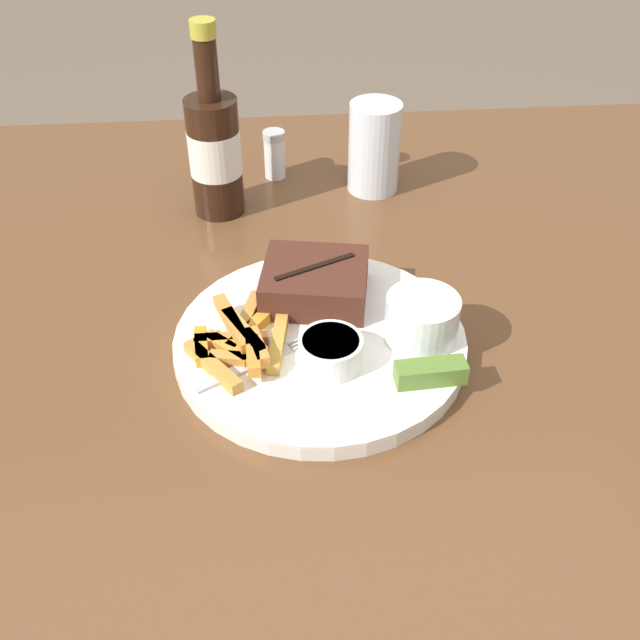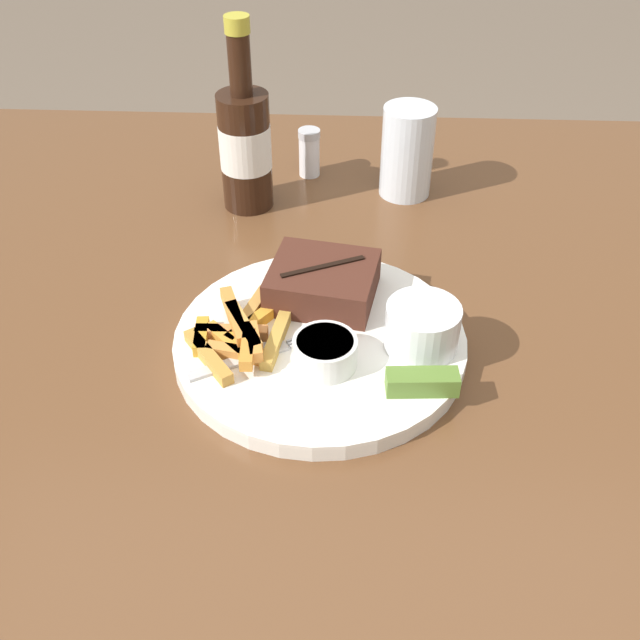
% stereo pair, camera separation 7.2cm
% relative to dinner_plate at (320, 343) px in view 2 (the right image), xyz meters
% --- Properties ---
extents(dining_table, '(1.27, 1.11, 0.73)m').
position_rel_dinner_plate_xyz_m(dining_table, '(0.00, 0.00, -0.08)').
color(dining_table, brown).
rests_on(dining_table, ground_plane).
extents(dinner_plate, '(0.29, 0.29, 0.02)m').
position_rel_dinner_plate_xyz_m(dinner_plate, '(0.00, 0.00, 0.00)').
color(dinner_plate, white).
rests_on(dinner_plate, dining_table).
extents(steak_portion, '(0.12, 0.11, 0.04)m').
position_rel_dinner_plate_xyz_m(steak_portion, '(-0.00, 0.06, 0.03)').
color(steak_portion, '#472319').
rests_on(steak_portion, dinner_plate).
extents(fries_pile, '(0.10, 0.14, 0.02)m').
position_rel_dinner_plate_xyz_m(fries_pile, '(-0.08, -0.01, 0.02)').
color(fries_pile, '#BD913C').
rests_on(fries_pile, dinner_plate).
extents(coleslaw_cup, '(0.07, 0.07, 0.05)m').
position_rel_dinner_plate_xyz_m(coleslaw_cup, '(0.10, -0.01, 0.03)').
color(coleslaw_cup, white).
rests_on(coleslaw_cup, dinner_plate).
extents(dipping_sauce_cup, '(0.06, 0.06, 0.03)m').
position_rel_dinner_plate_xyz_m(dipping_sauce_cup, '(0.01, -0.04, 0.03)').
color(dipping_sauce_cup, silver).
rests_on(dipping_sauce_cup, dinner_plate).
extents(pickle_spear, '(0.07, 0.03, 0.02)m').
position_rel_dinner_plate_xyz_m(pickle_spear, '(0.09, -0.07, 0.02)').
color(pickle_spear, '#567A2D').
rests_on(pickle_spear, dinner_plate).
extents(fork_utensil, '(0.12, 0.08, 0.00)m').
position_rel_dinner_plate_xyz_m(fork_utensil, '(-0.07, -0.04, 0.01)').
color(fork_utensil, '#B7B7BC').
rests_on(fork_utensil, dinner_plate).
extents(beer_bottle, '(0.06, 0.06, 0.24)m').
position_rel_dinner_plate_xyz_m(beer_bottle, '(-0.10, 0.28, 0.07)').
color(beer_bottle, black).
rests_on(beer_bottle, dining_table).
extents(drinking_glass, '(0.07, 0.07, 0.12)m').
position_rel_dinner_plate_xyz_m(drinking_glass, '(0.10, 0.32, 0.05)').
color(drinking_glass, silver).
rests_on(drinking_glass, dining_table).
extents(salt_shaker, '(0.03, 0.03, 0.07)m').
position_rel_dinner_plate_xyz_m(salt_shaker, '(-0.03, 0.36, 0.02)').
color(salt_shaker, white).
rests_on(salt_shaker, dining_table).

